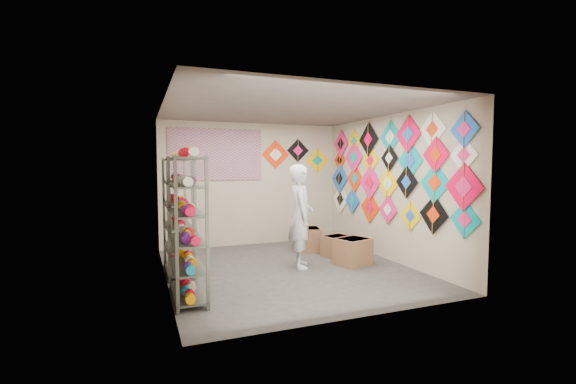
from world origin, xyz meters
name	(u,v)px	position (x,y,z in m)	size (l,w,h in m)	color
ground	(289,269)	(0.00, 0.00, 0.00)	(4.50, 4.50, 0.00)	#34302D
room_walls	(289,173)	(0.00, 0.00, 1.64)	(4.50, 4.50, 4.50)	#B8A88D
shelf_rack_front	(187,228)	(-1.78, -0.85, 0.95)	(0.40, 1.10, 1.90)	#4C5147
shelf_rack_back	(178,216)	(-1.78, 0.45, 0.95)	(0.40, 1.10, 1.90)	#4C5147
string_spools	(182,215)	(-1.78, -0.20, 1.05)	(0.12, 2.36, 0.12)	red
kite_wall_display	(386,172)	(1.98, 0.05, 1.65)	(0.06, 4.36, 2.04)	#009396
back_wall_kites	(295,155)	(1.03, 2.24, 2.00)	(1.67, 0.02, 0.79)	#EE2F04
poster	(216,155)	(-0.80, 2.23, 2.00)	(2.00, 0.01, 1.10)	#5349A0
shopkeeper	(301,216)	(0.24, 0.06, 0.89)	(0.60, 0.75, 1.79)	silver
carton_a	(353,252)	(1.18, -0.14, 0.24)	(0.57, 0.47, 0.47)	brown
carton_b	(337,246)	(1.19, 0.50, 0.20)	(0.50, 0.41, 0.41)	brown
carton_c	(308,239)	(0.89, 1.17, 0.24)	(0.50, 0.55, 0.48)	brown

